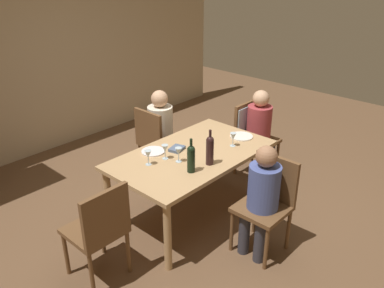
{
  "coord_description": "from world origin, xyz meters",
  "views": [
    {
      "loc": [
        -2.69,
        -2.46,
        2.55
      ],
      "look_at": [
        0.0,
        0.0,
        0.84
      ],
      "focal_mm": 37.42,
      "sensor_mm": 36.0,
      "label": 1
    }
  ],
  "objects": [
    {
      "name": "wine_glass_centre",
      "position": [
        0.41,
        -0.21,
        0.85
      ],
      "size": [
        0.07,
        0.07,
        0.15
      ],
      "color": "silver",
      "rests_on": "dining_table"
    },
    {
      "name": "chair_right_end",
      "position": [
        1.22,
        0.12,
        0.59
      ],
      "size": [
        0.44,
        0.46,
        0.92
      ],
      "rotation": [
        0.0,
        0.0,
        3.14
      ],
      "color": "brown",
      "rests_on": "ground_plane"
    },
    {
      "name": "wine_glass_far",
      "position": [
        -0.27,
        0.11,
        0.85
      ],
      "size": [
        0.07,
        0.07,
        0.15
      ],
      "color": "silver",
      "rests_on": "dining_table"
    },
    {
      "name": "dining_table",
      "position": [
        0.0,
        0.0,
        0.66
      ],
      "size": [
        1.68,
        0.98,
        0.74
      ],
      "color": "tan",
      "rests_on": "ground_plane"
    },
    {
      "name": "rear_room_partition",
      "position": [
        0.0,
        2.69,
        1.35
      ],
      "size": [
        6.4,
        0.12,
        2.7
      ],
      "primitive_type": "cube",
      "color": "tan",
      "rests_on": "ground_plane"
    },
    {
      "name": "chair_left_end",
      "position": [
        -1.22,
        -0.09,
        0.53
      ],
      "size": [
        0.44,
        0.44,
        0.92
      ],
      "color": "brown",
      "rests_on": "ground_plane"
    },
    {
      "name": "wine_glass_near_right",
      "position": [
        -0.47,
        0.14,
        0.85
      ],
      "size": [
        0.07,
        0.07,
        0.15
      ],
      "color": "silver",
      "rests_on": "dining_table"
    },
    {
      "name": "person_man_bearded",
      "position": [
        -0.03,
        -0.87,
        0.64
      ],
      "size": [
        0.33,
        0.29,
        1.09
      ],
      "rotation": [
        0.0,
        0.0,
        1.57
      ],
      "color": "#33333D",
      "rests_on": "ground_plane"
    },
    {
      "name": "folded_napkin",
      "position": [
        -0.06,
        0.16,
        0.76
      ],
      "size": [
        0.18,
        0.16,
        0.03
      ],
      "primitive_type": "cube",
      "rotation": [
        0.0,
        0.0,
        0.25
      ],
      "color": "#4C5B75",
      "rests_on": "dining_table"
    },
    {
      "name": "wine_bottle_tall_green",
      "position": [
        -0.29,
        -0.26,
        0.88
      ],
      "size": [
        0.07,
        0.07,
        0.33
      ],
      "color": "black",
      "rests_on": "dining_table"
    },
    {
      "name": "chair_near",
      "position": [
        0.09,
        -0.87,
        0.53
      ],
      "size": [
        0.44,
        0.44,
        0.92
      ],
      "rotation": [
        0.0,
        0.0,
        1.57
      ],
      "color": "brown",
      "rests_on": "ground_plane"
    },
    {
      "name": "chair_far_right",
      "position": [
        0.29,
        0.87,
        0.53
      ],
      "size": [
        0.44,
        0.44,
        0.92
      ],
      "rotation": [
        0.0,
        0.0,
        -1.57
      ],
      "color": "brown",
      "rests_on": "ground_plane"
    },
    {
      "name": "ground_plane",
      "position": [
        0.0,
        0.0,
        0.0
      ],
      "size": [
        10.0,
        10.0,
        0.0
      ],
      "primitive_type": "plane",
      "color": "brown"
    },
    {
      "name": "person_woman_host",
      "position": [
        1.22,
        -0.03,
        0.65
      ],
      "size": [
        0.3,
        0.34,
        1.12
      ],
      "rotation": [
        0.0,
        0.0,
        3.14
      ],
      "color": "#33333D",
      "rests_on": "ground_plane"
    },
    {
      "name": "wine_bottle_dark_red",
      "position": [
        -0.06,
        -0.29,
        0.9
      ],
      "size": [
        0.08,
        0.08,
        0.36
      ],
      "color": "black",
      "rests_on": "dining_table"
    },
    {
      "name": "person_man_guest",
      "position": [
        0.4,
        0.87,
        0.65
      ],
      "size": [
        0.35,
        0.3,
        1.13
      ],
      "rotation": [
        0.0,
        0.0,
        -1.57
      ],
      "color": "#33333D",
      "rests_on": "ground_plane"
    },
    {
      "name": "wine_glass_near_left",
      "position": [
        -0.23,
        -0.03,
        0.85
      ],
      "size": [
        0.07,
        0.07,
        0.15
      ],
      "color": "silver",
      "rests_on": "dining_table"
    },
    {
      "name": "dinner_plate_host",
      "position": [
        -0.25,
        0.31,
        0.75
      ],
      "size": [
        0.24,
        0.24,
        0.01
      ],
      "primitive_type": "cylinder",
      "color": "white",
      "rests_on": "dining_table"
    },
    {
      "name": "dinner_plate_guest_left",
      "position": [
        0.66,
        -0.14,
        0.75
      ],
      "size": [
        0.25,
        0.25,
        0.01
      ],
      "primitive_type": "cylinder",
      "color": "white",
      "rests_on": "dining_table"
    }
  ]
}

